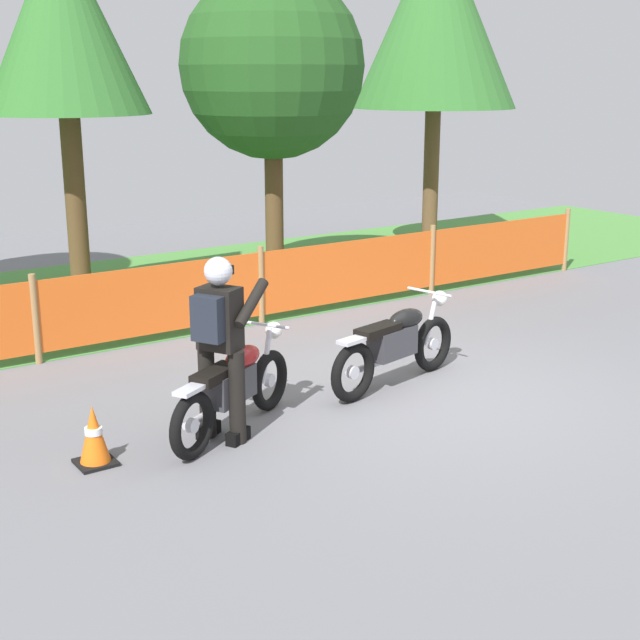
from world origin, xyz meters
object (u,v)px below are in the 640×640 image
rider_trailing (220,339)px  traffic_cone (94,436)px  motorcycle_trailing (234,387)px  motorcycle_lead (396,344)px

rider_trailing → traffic_cone: size_ratio=3.19×
rider_trailing → motorcycle_trailing: bearing=0.5°
motorcycle_lead → motorcycle_trailing: motorcycle_lead is taller
motorcycle_lead → rider_trailing: rider_trailing is taller
rider_trailing → traffic_cone: bearing=144.6°
traffic_cone → motorcycle_trailing: bearing=-1.6°
motorcycle_lead → rider_trailing: (-2.23, -0.27, 0.50)m
motorcycle_lead → rider_trailing: size_ratio=1.15×
rider_trailing → traffic_cone: (-1.15, 0.14, -0.69)m
motorcycle_lead → rider_trailing: bearing=174.4°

